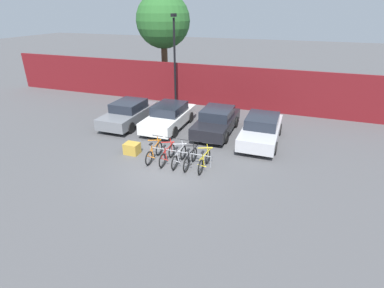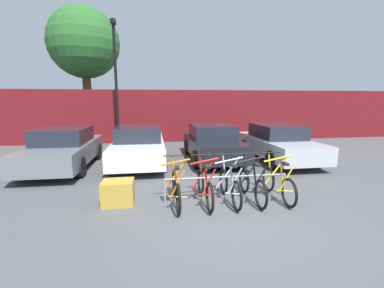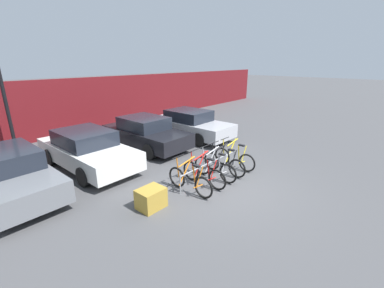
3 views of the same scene
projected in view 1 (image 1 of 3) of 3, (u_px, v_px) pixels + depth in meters
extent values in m
plane|color=#4C4C4F|center=(169.00, 168.00, 13.30)|extent=(120.00, 120.00, 0.00)
cube|color=maroon|center=(224.00, 87.00, 20.81)|extent=(36.00, 0.16, 2.91)
cylinder|color=gray|center=(180.00, 152.00, 13.57)|extent=(2.95, 0.04, 0.04)
cylinder|color=gray|center=(151.00, 152.00, 14.14)|extent=(0.04, 0.04, 0.55)
cylinder|color=gray|center=(211.00, 162.00, 13.23)|extent=(0.04, 0.04, 0.55)
torus|color=black|center=(149.00, 158.00, 13.46)|extent=(0.06, 0.66, 0.66)
torus|color=black|center=(159.00, 149.00, 14.36)|extent=(0.06, 0.66, 0.66)
cylinder|color=orange|center=(155.00, 146.00, 13.91)|extent=(0.60, 0.04, 0.76)
cylinder|color=orange|center=(154.00, 140.00, 13.74)|extent=(0.68, 0.04, 0.16)
cylinder|color=orange|center=(152.00, 150.00, 13.65)|extent=(0.14, 0.04, 0.63)
cylinder|color=orange|center=(150.00, 151.00, 13.47)|extent=(0.32, 0.03, 0.58)
cylinder|color=orange|center=(151.00, 157.00, 13.64)|extent=(0.40, 0.03, 0.08)
cylinder|color=orange|center=(158.00, 143.00, 14.18)|extent=(0.12, 0.04, 0.69)
cylinder|color=black|center=(158.00, 136.00, 13.99)|extent=(0.52, 0.03, 0.03)
cube|color=black|center=(151.00, 144.00, 13.43)|extent=(0.10, 0.22, 0.05)
torus|color=black|center=(162.00, 161.00, 13.26)|extent=(0.06, 0.66, 0.66)
torus|color=black|center=(172.00, 151.00, 14.16)|extent=(0.06, 0.66, 0.66)
cylinder|color=red|center=(168.00, 148.00, 13.71)|extent=(0.60, 0.04, 0.76)
cylinder|color=red|center=(168.00, 142.00, 13.53)|extent=(0.68, 0.04, 0.16)
cylinder|color=red|center=(165.00, 152.00, 13.45)|extent=(0.14, 0.04, 0.63)
cylinder|color=red|center=(163.00, 153.00, 13.27)|extent=(0.32, 0.03, 0.58)
cylinder|color=red|center=(164.00, 159.00, 13.44)|extent=(0.40, 0.03, 0.08)
cylinder|color=red|center=(171.00, 145.00, 13.98)|extent=(0.12, 0.04, 0.69)
cylinder|color=black|center=(171.00, 138.00, 13.79)|extent=(0.52, 0.03, 0.03)
cube|color=black|center=(164.00, 146.00, 13.23)|extent=(0.10, 0.22, 0.05)
torus|color=black|center=(174.00, 163.00, 13.08)|extent=(0.06, 0.66, 0.66)
torus|color=black|center=(183.00, 153.00, 13.97)|extent=(0.06, 0.66, 0.66)
cylinder|color=#B7B7BC|center=(180.00, 150.00, 13.53)|extent=(0.60, 0.04, 0.76)
cylinder|color=#B7B7BC|center=(180.00, 144.00, 13.35)|extent=(0.68, 0.04, 0.16)
cylinder|color=#B7B7BC|center=(177.00, 154.00, 13.26)|extent=(0.14, 0.04, 0.63)
cylinder|color=#B7B7BC|center=(176.00, 156.00, 13.08)|extent=(0.32, 0.03, 0.58)
cylinder|color=#B7B7BC|center=(176.00, 161.00, 13.26)|extent=(0.40, 0.03, 0.08)
cylinder|color=#B7B7BC|center=(183.00, 146.00, 13.79)|extent=(0.12, 0.04, 0.69)
cylinder|color=black|center=(182.00, 140.00, 13.61)|extent=(0.52, 0.03, 0.03)
cube|color=black|center=(176.00, 148.00, 13.04)|extent=(0.10, 0.22, 0.05)
torus|color=black|center=(186.00, 165.00, 12.91)|extent=(0.06, 0.66, 0.66)
torus|color=black|center=(194.00, 155.00, 13.81)|extent=(0.06, 0.66, 0.66)
cylinder|color=black|center=(191.00, 152.00, 13.36)|extent=(0.60, 0.04, 0.76)
cylinder|color=black|center=(191.00, 146.00, 13.18)|extent=(0.68, 0.04, 0.16)
cylinder|color=black|center=(189.00, 156.00, 13.10)|extent=(0.14, 0.04, 0.63)
cylinder|color=black|center=(187.00, 157.00, 12.92)|extent=(0.32, 0.03, 0.58)
cylinder|color=black|center=(188.00, 163.00, 13.09)|extent=(0.40, 0.03, 0.08)
cylinder|color=black|center=(194.00, 148.00, 13.63)|extent=(0.12, 0.04, 0.69)
cylinder|color=black|center=(194.00, 141.00, 13.44)|extent=(0.52, 0.03, 0.03)
cube|color=black|center=(188.00, 150.00, 12.88)|extent=(0.10, 0.22, 0.05)
torus|color=black|center=(201.00, 167.00, 12.71)|extent=(0.06, 0.66, 0.66)
torus|color=black|center=(208.00, 157.00, 13.60)|extent=(0.06, 0.66, 0.66)
cylinder|color=yellow|center=(206.00, 154.00, 13.15)|extent=(0.60, 0.04, 0.76)
cylinder|color=yellow|center=(205.00, 148.00, 12.98)|extent=(0.68, 0.04, 0.16)
cylinder|color=yellow|center=(203.00, 158.00, 12.89)|extent=(0.14, 0.04, 0.63)
cylinder|color=yellow|center=(202.00, 160.00, 12.71)|extent=(0.32, 0.03, 0.58)
cylinder|color=yellow|center=(202.00, 166.00, 12.89)|extent=(0.40, 0.03, 0.08)
cylinder|color=yellow|center=(208.00, 150.00, 13.42)|extent=(0.12, 0.04, 0.69)
cylinder|color=black|center=(208.00, 143.00, 13.23)|extent=(0.52, 0.03, 0.03)
cube|color=black|center=(203.00, 152.00, 12.67)|extent=(0.10, 0.22, 0.05)
cube|color=slate|center=(129.00, 115.00, 18.12)|extent=(1.80, 4.31, 0.62)
cube|color=#1E232D|center=(129.00, 106.00, 17.97)|extent=(1.58, 1.98, 0.52)
cylinder|color=black|center=(127.00, 111.00, 19.56)|extent=(0.20, 0.64, 0.64)
cylinder|color=black|center=(151.00, 114.00, 19.03)|extent=(0.20, 0.64, 0.64)
cylinder|color=black|center=(105.00, 124.00, 17.42)|extent=(0.20, 0.64, 0.64)
cylinder|color=black|center=(131.00, 128.00, 16.89)|extent=(0.20, 0.64, 0.64)
cube|color=silver|center=(169.00, 118.00, 17.58)|extent=(1.80, 4.43, 0.62)
cube|color=#1E232D|center=(170.00, 109.00, 17.44)|extent=(1.58, 2.04, 0.52)
cylinder|color=black|center=(165.00, 114.00, 19.04)|extent=(0.20, 0.64, 0.64)
cylinder|color=black|center=(190.00, 117.00, 18.52)|extent=(0.20, 0.64, 0.64)
cylinder|color=black|center=(146.00, 128.00, 16.85)|extent=(0.20, 0.64, 0.64)
cylinder|color=black|center=(174.00, 132.00, 16.32)|extent=(0.20, 0.64, 0.64)
cube|color=black|center=(217.00, 123.00, 16.85)|extent=(1.80, 4.25, 0.62)
cube|color=#1E232D|center=(217.00, 113.00, 16.70)|extent=(1.58, 1.95, 0.52)
cylinder|color=black|center=(208.00, 119.00, 18.27)|extent=(0.20, 0.64, 0.64)
cylinder|color=black|center=(236.00, 122.00, 17.74)|extent=(0.20, 0.64, 0.64)
cylinder|color=black|center=(195.00, 133.00, 16.17)|extent=(0.20, 0.64, 0.64)
cylinder|color=black|center=(226.00, 137.00, 15.64)|extent=(0.20, 0.64, 0.64)
cube|color=#B7B7BC|center=(261.00, 132.00, 15.72)|extent=(1.80, 4.47, 0.62)
cube|color=#1E232D|center=(262.00, 121.00, 15.58)|extent=(1.58, 2.05, 0.52)
cylinder|color=black|center=(249.00, 126.00, 17.20)|extent=(0.20, 0.64, 0.64)
cylinder|color=black|center=(279.00, 129.00, 16.67)|extent=(0.20, 0.64, 0.64)
cylinder|color=black|center=(240.00, 143.00, 14.99)|extent=(0.20, 0.64, 0.64)
cylinder|color=black|center=(275.00, 148.00, 14.46)|extent=(0.20, 0.64, 0.64)
cylinder|color=black|center=(175.00, 65.00, 20.33)|extent=(0.14, 0.14, 5.91)
cube|color=black|center=(174.00, 15.00, 19.03)|extent=(0.24, 0.44, 0.20)
cube|color=#B28C33|center=(132.00, 148.00, 14.52)|extent=(0.70, 0.56, 0.55)
cylinder|color=brown|center=(165.00, 69.00, 23.73)|extent=(0.48, 0.48, 4.10)
sphere|color=#286028|center=(163.00, 20.00, 22.25)|extent=(4.02, 4.02, 4.02)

